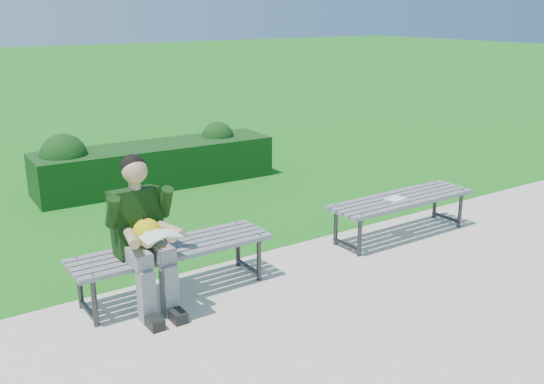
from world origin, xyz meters
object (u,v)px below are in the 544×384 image
(bench_right, at_px, (401,202))
(seated_boy, at_px, (143,230))
(paper_sheet, at_px, (395,199))
(bench_left, at_px, (173,252))
(hedge, at_px, (150,162))

(bench_right, xyz_separation_m, seated_boy, (-3.03, 0.00, 0.30))
(paper_sheet, bearing_deg, seated_boy, 179.99)
(bench_left, relative_size, paper_sheet, 7.47)
(hedge, xyz_separation_m, bench_left, (-1.24, -3.42, 0.07))
(seated_boy, bearing_deg, bench_left, 17.41)
(paper_sheet, bearing_deg, hedge, 111.53)
(bench_left, height_order, bench_right, same)
(bench_left, distance_m, seated_boy, 0.43)
(hedge, distance_m, bench_right, 3.82)
(hedge, xyz_separation_m, bench_right, (1.49, -3.52, 0.07))
(paper_sheet, bearing_deg, bench_right, -0.00)
(seated_boy, bearing_deg, bench_right, -0.01)
(hedge, distance_m, paper_sheet, 3.78)
(hedge, bearing_deg, paper_sheet, -68.47)
(hedge, relative_size, paper_sheet, 14.36)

